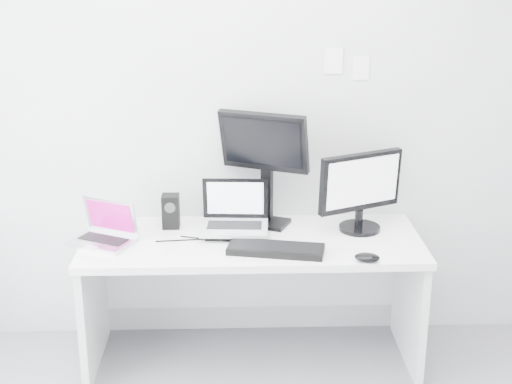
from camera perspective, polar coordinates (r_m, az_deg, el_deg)
back_wall at (r=4.04m, az=-0.45°, el=6.39°), size 3.60×0.00×3.60m
desk at (r=4.05m, az=-0.30°, el=-8.46°), size 1.80×0.70×0.73m
macbook at (r=3.88m, az=-12.02°, el=-2.34°), size 0.39×0.35×0.24m
speaker at (r=4.05m, az=-6.66°, el=-1.50°), size 0.11×0.11×0.19m
dell_laptop at (r=3.89m, az=-1.71°, el=-1.34°), size 0.37×0.30×0.30m
rear_monitor at (r=3.99m, az=0.71°, el=1.95°), size 0.52×0.36×0.67m
samsung_monitor at (r=3.98m, az=8.21°, el=0.09°), size 0.54×0.41×0.45m
keyboard at (r=3.72m, az=1.56°, el=-4.49°), size 0.51×0.27×0.03m
mouse at (r=3.66m, az=8.66°, el=-5.06°), size 0.14×0.11×0.04m
wall_note_0 at (r=4.02m, az=6.06°, el=10.14°), size 0.10×0.00×0.14m
wall_note_1 at (r=4.05m, az=8.17°, el=9.54°), size 0.09×0.00×0.13m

